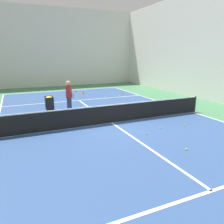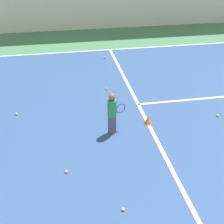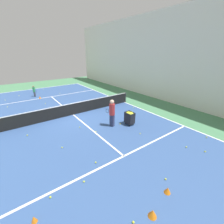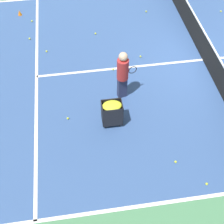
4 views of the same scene
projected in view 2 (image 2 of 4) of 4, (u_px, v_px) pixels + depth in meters
The scene contains 10 objects.
line_service_near at pixel (138, 104), 9.89m from camera, with size 10.46×0.10×0.00m, color white.
player_near_baseline at pixel (112, 111), 8.19m from camera, with size 0.36×0.56×1.20m.
training_cone_3 at pixel (148, 120), 8.86m from camera, with size 0.23×0.23×0.24m, color orange.
tennis_ball_1 at pixel (115, 49), 14.30m from camera, with size 0.07×0.07×0.07m, color yellow.
tennis_ball_2 at pixel (123, 209), 6.17m from camera, with size 0.07×0.07×0.07m, color yellow.
tennis_ball_5 at pixel (16, 114), 9.33m from camera, with size 0.07×0.07×0.07m, color yellow.
tennis_ball_9 at pixel (66, 171), 7.12m from camera, with size 0.07×0.07×0.07m, color yellow.
tennis_ball_14 at pixel (106, 89), 10.78m from camera, with size 0.07×0.07×0.07m, color yellow.
tennis_ball_16 at pixel (218, 115), 9.25m from camera, with size 0.07×0.07×0.07m, color yellow.
tennis_ball_21 at pixel (105, 57), 13.38m from camera, with size 0.07×0.07×0.07m, color yellow.
Camera 2 is at (8.35, -8.48, 4.84)m, focal length 50.00 mm.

